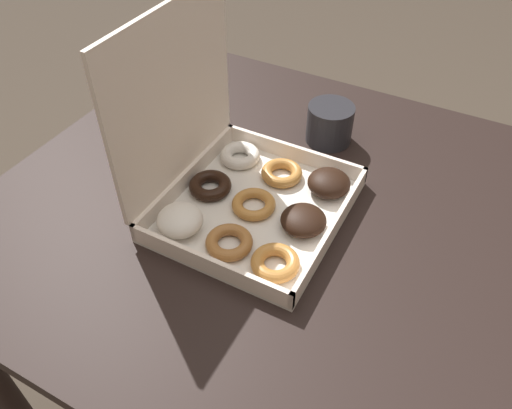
% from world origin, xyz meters
% --- Properties ---
extents(ground_plane, '(8.00, 8.00, 0.00)m').
position_xyz_m(ground_plane, '(0.00, 0.00, 0.00)').
color(ground_plane, '#42382D').
extents(dining_table, '(0.92, 1.04, 0.73)m').
position_xyz_m(dining_table, '(0.00, 0.00, 0.63)').
color(dining_table, black).
rests_on(dining_table, ground_plane).
extents(donut_box, '(0.32, 0.30, 0.34)m').
position_xyz_m(donut_box, '(-0.04, 0.08, 0.79)').
color(donut_box, silver).
rests_on(donut_box, dining_table).
extents(coffee_mug, '(0.09, 0.09, 0.08)m').
position_xyz_m(coffee_mug, '(0.22, 0.01, 0.77)').
color(coffee_mug, '#232328').
rests_on(coffee_mug, dining_table).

